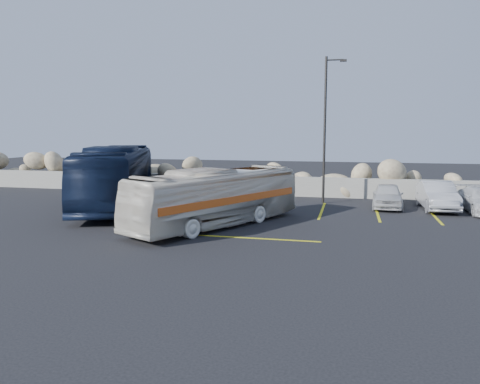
% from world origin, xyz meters
% --- Properties ---
extents(ground, '(90.00, 90.00, 0.00)m').
position_xyz_m(ground, '(0.00, 0.00, 0.00)').
color(ground, black).
rests_on(ground, ground).
extents(seawall, '(60.00, 0.40, 1.20)m').
position_xyz_m(seawall, '(0.00, 12.00, 0.60)').
color(seawall, gray).
rests_on(seawall, ground).
extents(riprap_pile, '(54.00, 2.80, 2.60)m').
position_xyz_m(riprap_pile, '(0.00, 13.20, 1.30)').
color(riprap_pile, '#9E8767').
rests_on(riprap_pile, ground).
extents(parking_lines, '(18.16, 9.36, 0.01)m').
position_xyz_m(parking_lines, '(4.64, 5.57, 0.01)').
color(parking_lines, gold).
rests_on(parking_lines, ground).
extents(lamppost, '(1.14, 0.18, 8.00)m').
position_xyz_m(lamppost, '(2.56, 9.50, 4.30)').
color(lamppost, '#282623').
rests_on(lamppost, ground).
extents(vintage_bus, '(5.93, 8.79, 2.46)m').
position_xyz_m(vintage_bus, '(-1.53, 2.12, 1.23)').
color(vintage_bus, silver).
rests_on(vintage_bus, ground).
extents(tour_coach, '(6.40, 11.81, 3.22)m').
position_xyz_m(tour_coach, '(-8.20, 5.92, 1.61)').
color(tour_coach, black).
rests_on(tour_coach, ground).
extents(car_a, '(1.73, 3.84, 1.28)m').
position_xyz_m(car_a, '(5.89, 8.82, 0.64)').
color(car_a, silver).
rests_on(car_a, ground).
extents(car_b, '(1.65, 4.39, 1.43)m').
position_xyz_m(car_b, '(8.34, 8.79, 0.72)').
color(car_b, '#B9BABE').
rests_on(car_b, ground).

